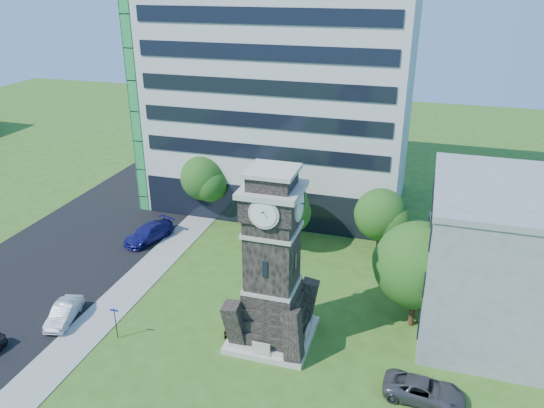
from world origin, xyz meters
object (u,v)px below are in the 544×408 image
(car_east_lot, at_px, (424,390))
(street_sign, at_px, (115,320))
(park_bench, at_px, (236,334))
(car_street_north, at_px, (149,233))
(car_street_mid, at_px, (64,313))
(clock_tower, at_px, (272,270))

(car_east_lot, relative_size, street_sign, 1.95)
(car_east_lot, bearing_deg, park_bench, 84.47)
(car_street_north, distance_m, street_sign, 14.53)
(car_street_mid, distance_m, car_east_lot, 24.87)
(car_street_north, distance_m, car_east_lot, 28.59)
(park_bench, bearing_deg, car_street_mid, -176.22)
(car_street_mid, distance_m, park_bench, 12.57)
(car_street_mid, height_order, street_sign, street_sign)
(clock_tower, height_order, car_east_lot, clock_tower)
(clock_tower, bearing_deg, car_street_mid, -170.31)
(park_bench, xyz_separation_m, street_sign, (-7.78, -2.23, 1.07))
(car_east_lot, height_order, park_bench, car_east_lot)
(car_street_mid, relative_size, park_bench, 2.53)
(clock_tower, distance_m, car_street_mid, 15.67)
(clock_tower, distance_m, street_sign, 11.21)
(clock_tower, relative_size, street_sign, 5.10)
(car_east_lot, height_order, street_sign, street_sign)
(street_sign, bearing_deg, car_street_mid, 169.28)
(clock_tower, distance_m, car_street_north, 18.94)
(car_street_north, bearing_deg, street_sign, -51.78)
(car_street_north, height_order, street_sign, street_sign)
(clock_tower, bearing_deg, car_street_north, 145.50)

